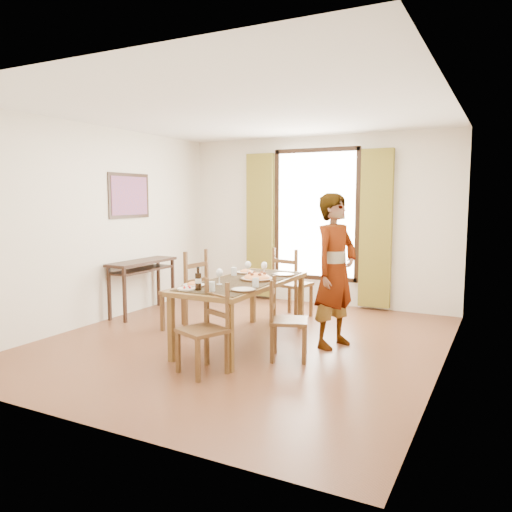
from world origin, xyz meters
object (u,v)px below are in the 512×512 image
at_px(dining_table, 243,286).
at_px(man, 335,271).
at_px(console_table, 142,268).
at_px(pasta_platter, 257,276).

height_order(dining_table, man, man).
relative_size(console_table, pasta_platter, 3.00).
bearing_deg(console_table, dining_table, -17.61).
xyz_separation_m(man, pasta_platter, (-0.87, -0.28, -0.08)).
xyz_separation_m(console_table, pasta_platter, (2.19, -0.55, 0.12)).
bearing_deg(pasta_platter, console_table, 165.92).
bearing_deg(pasta_platter, dining_table, -140.76).
bearing_deg(console_table, pasta_platter, -14.08).
height_order(console_table, pasta_platter, pasta_platter).
distance_m(console_table, pasta_platter, 2.26).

